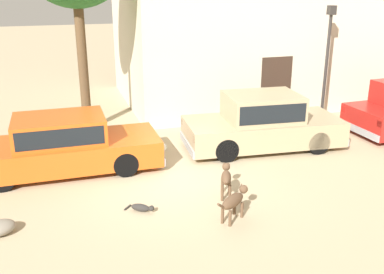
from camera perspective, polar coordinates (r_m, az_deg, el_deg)
name	(u,v)px	position (r m, az deg, el deg)	size (l,w,h in m)	color
ground_plane	(170,177)	(10.90, -2.75, -5.11)	(80.00, 80.00, 0.00)	tan
parked_sedan_nearest	(62,144)	(11.46, -16.05, -0.89)	(4.80, 1.74, 1.40)	#D15619
parked_sedan_second	(263,122)	(12.71, 8.91, 1.91)	(4.57, 2.13, 1.54)	tan
stray_dog_spotted	(226,177)	(9.85, 4.34, -5.09)	(0.42, 0.93, 0.68)	brown
stray_dog_tan	(234,201)	(8.95, 5.33, -7.99)	(0.90, 0.66, 0.64)	brown
stray_cat	(142,208)	(9.41, -6.36, -8.86)	(0.58, 0.48, 0.17)	#2D2B28
street_lamp	(328,49)	(15.24, 16.78, 10.59)	(0.22, 0.22, 3.74)	#2D2B28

